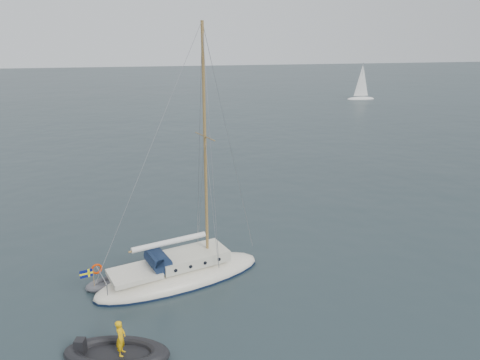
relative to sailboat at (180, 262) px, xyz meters
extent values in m
plane|color=black|center=(2.74, 1.66, -1.03)|extent=(300.00, 300.00, 0.00)
ellipsoid|color=white|center=(0.00, 0.00, -0.88)|extent=(9.04, 2.81, 1.51)
cube|color=beige|center=(0.70, 0.00, 0.16)|extent=(3.62, 1.91, 0.55)
cube|color=white|center=(-2.42, 0.00, 0.00)|extent=(2.41, 1.91, 0.25)
cylinder|color=#13213B|center=(-1.16, 0.00, 0.44)|extent=(0.96, 1.66, 0.96)
cube|color=#13213B|center=(-1.36, 0.00, 0.64)|extent=(0.45, 1.66, 0.40)
cylinder|color=olive|center=(1.60, 0.00, 5.91)|extent=(0.15, 0.15, 12.06)
cylinder|color=olive|center=(1.60, 0.00, 6.51)|extent=(0.05, 2.21, 0.05)
cylinder|color=olive|center=(-0.51, 0.00, 1.23)|extent=(4.22, 0.10, 0.10)
cylinder|color=silver|center=(-0.51, 0.00, 1.29)|extent=(3.93, 0.28, 0.28)
cylinder|color=#97979E|center=(-4.02, 0.00, 0.43)|extent=(0.04, 2.21, 0.04)
torus|color=red|center=(-4.07, 0.60, 0.43)|extent=(0.54, 0.10, 0.54)
cylinder|color=olive|center=(-4.37, 0.00, 0.33)|extent=(0.03, 0.03, 0.90)
cube|color=#08105B|center=(-4.68, 0.00, 0.63)|extent=(0.60, 0.02, 0.38)
cube|color=yellow|center=(-4.68, 0.00, 0.63)|extent=(0.62, 0.03, 0.09)
cube|color=yellow|center=(-4.57, 0.00, 0.63)|extent=(0.09, 0.03, 0.40)
cylinder|color=black|center=(-0.61, 0.96, 0.16)|extent=(0.18, 0.06, 0.18)
cylinder|color=black|center=(-0.61, -0.97, 0.16)|extent=(0.18, 0.06, 0.18)
cylinder|color=black|center=(0.20, 0.96, 0.16)|extent=(0.18, 0.06, 0.18)
cylinder|color=black|center=(0.20, -0.97, 0.16)|extent=(0.18, 0.06, 0.18)
cylinder|color=black|center=(1.00, 0.96, 0.16)|extent=(0.18, 0.06, 0.18)
cylinder|color=black|center=(1.00, -0.97, 0.16)|extent=(0.18, 0.06, 0.18)
cylinder|color=black|center=(1.81, 0.96, 0.16)|extent=(0.18, 0.06, 0.18)
cylinder|color=black|center=(1.81, -0.97, 0.16)|extent=(0.18, 0.06, 0.18)
cube|color=#4E4E53|center=(-3.58, 0.11, -0.92)|extent=(1.53, 0.63, 0.09)
cube|color=black|center=(-2.93, -5.70, -0.87)|extent=(2.68, 1.11, 0.13)
cube|color=black|center=(-4.38, -5.70, -0.52)|extent=(0.39, 0.39, 0.67)
imported|color=#EBAA0A|center=(-2.71, -5.70, -0.06)|extent=(0.38, 0.57, 1.54)
ellipsoid|color=silver|center=(38.10, 60.53, -0.98)|extent=(5.39, 1.80, 0.90)
cylinder|color=#97979E|center=(38.10, 60.53, 2.57)|extent=(0.09, 0.09, 6.29)
cone|color=silver|center=(38.06, 60.53, 2.57)|extent=(2.88, 2.88, 5.84)
camera|label=1|loc=(-1.07, -21.98, 11.54)|focal=35.00mm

